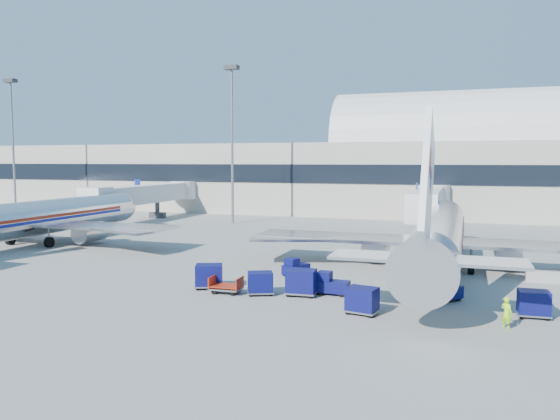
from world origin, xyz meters
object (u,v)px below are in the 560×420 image
at_px(jetbridge_near, 430,201).
at_px(barrier_near, 548,277).
at_px(tug_left, 295,267).
at_px(airliner_main, 439,235).
at_px(jetbridge_mid, 149,194).
at_px(airliner_mid, 36,218).
at_px(cart_solo_far, 534,303).
at_px(cart_open_red, 227,287).
at_px(cart_train_a, 301,282).
at_px(cart_train_c, 209,276).
at_px(mast_west, 232,121).
at_px(tug_right, 442,287).
at_px(cart_solo_near, 362,300).
at_px(mast_far_west, 12,126).
at_px(ramp_worker, 507,313).
at_px(tug_lead, 330,284).
at_px(cart_train_b, 260,283).

relative_size(jetbridge_near, barrier_near, 9.17).
bearing_deg(jetbridge_near, tug_left, -104.22).
relative_size(airliner_main, jetbridge_mid, 1.35).
height_order(jetbridge_near, jetbridge_mid, same).
distance_m(airliner_mid, jetbridge_mid, 26.43).
bearing_deg(jetbridge_mid, cart_solo_far, -37.76).
bearing_deg(cart_open_red, cart_train_a, 9.10).
relative_size(jetbridge_near, jetbridge_mid, 1.00).
height_order(cart_train_c, cart_open_red, cart_train_c).
height_order(mast_west, cart_train_c, mast_west).
height_order(airliner_main, tug_right, airliner_main).
distance_m(tug_left, cart_solo_near, 11.47).
relative_size(mast_west, barrier_near, 7.53).
distance_m(mast_far_west, cart_train_c, 68.01).
xyz_separation_m(mast_west, tug_left, (19.37, -31.66, -14.13)).
xyz_separation_m(mast_far_west, ramp_worker, (74.32, -41.00, -13.92)).
distance_m(mast_west, cart_open_red, 44.47).
distance_m(tug_right, cart_solo_far, 6.04).
bearing_deg(cart_solo_far, jetbridge_mid, 138.97).
xyz_separation_m(cart_solo_near, ramp_worker, (7.95, -0.25, 0.02)).
height_order(mast_far_west, ramp_worker, mast_far_west).
relative_size(tug_lead, ramp_worker, 1.36).
bearing_deg(mast_far_west, jetbridge_mid, 1.81).
height_order(jetbridge_mid, ramp_worker, jetbridge_mid).
height_order(tug_lead, cart_solo_near, cart_solo_near).
bearing_deg(tug_lead, airliner_mid, 163.62).
height_order(airliner_mid, tug_lead, airliner_mid).
xyz_separation_m(airliner_main, cart_train_b, (-11.05, -12.83, -2.09)).
distance_m(tug_left, cart_train_a, 6.43).
xyz_separation_m(airliner_mid, jetbridge_near, (39.60, 26.30, 1.00)).
distance_m(tug_right, tug_left, 11.88).
bearing_deg(tug_left, cart_solo_far, -86.40).
xyz_separation_m(airliner_main, jetbridge_near, (-2.40, 26.30, 1.00)).
relative_size(tug_right, cart_train_a, 1.25).
bearing_deg(ramp_worker, barrier_near, -66.83).
xyz_separation_m(mast_west, tug_right, (30.69, -35.26, -14.07)).
height_order(jetbridge_mid, tug_left, jetbridge_mid).
distance_m(airliner_main, tug_left, 12.50).
bearing_deg(cart_solo_far, tug_right, 147.55).
bearing_deg(cart_train_b, barrier_near, 3.82).
relative_size(mast_west, cart_open_red, 10.44).
distance_m(jetbridge_mid, mast_far_west, 27.82).
distance_m(mast_far_west, cart_solo_far, 86.17).
relative_size(airliner_mid, cart_train_b, 17.17).
bearing_deg(cart_solo_far, mast_far_west, 150.03).
bearing_deg(airliner_mid, mast_west, 64.79).
relative_size(tug_right, cart_solo_near, 1.30).
relative_size(mast_far_west, tug_right, 8.44).
bearing_deg(cart_solo_near, jetbridge_mid, 145.84).
xyz_separation_m(tug_right, cart_solo_near, (-4.32, -5.49, 0.13)).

